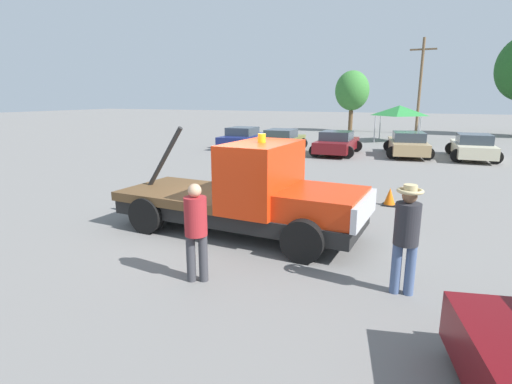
# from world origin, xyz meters

# --- Properties ---
(ground_plane) EXTENTS (160.00, 160.00, 0.00)m
(ground_plane) POSITION_xyz_m (0.00, 0.00, 0.00)
(ground_plane) COLOR slate
(tow_truck) EXTENTS (6.14, 2.52, 2.51)m
(tow_truck) POSITION_xyz_m (0.38, -0.02, 0.95)
(tow_truck) COLOR black
(tow_truck) RESTS_ON ground
(person_near_truck) EXTENTS (0.42, 0.42, 1.88)m
(person_near_truck) POSITION_xyz_m (3.94, -1.71, 1.11)
(person_near_truck) COLOR #475B84
(person_near_truck) RESTS_ON ground
(person_at_hood) EXTENTS (0.40, 0.40, 1.79)m
(person_at_hood) POSITION_xyz_m (0.55, -2.69, 1.03)
(person_at_hood) COLOR #38383D
(person_at_hood) RESTS_ON ground
(parked_car_navy) EXTENTS (2.57, 4.57, 1.34)m
(parked_car_navy) POSITION_xyz_m (-7.06, 15.01, 0.65)
(parked_car_navy) COLOR navy
(parked_car_navy) RESTS_ON ground
(parked_car_olive) EXTENTS (2.61, 4.83, 1.34)m
(parked_car_olive) POSITION_xyz_m (-4.21, 14.43, 0.65)
(parked_car_olive) COLOR olive
(parked_car_olive) RESTS_ON ground
(parked_car_maroon) EXTENTS (2.51, 4.39, 1.34)m
(parked_car_maroon) POSITION_xyz_m (-0.86, 14.46, 0.65)
(parked_car_maroon) COLOR maroon
(parked_car_maroon) RESTS_ON ground
(parked_car_tan) EXTENTS (2.91, 4.89, 1.34)m
(parked_car_tan) POSITION_xyz_m (2.89, 15.56, 0.65)
(parked_car_tan) COLOR tan
(parked_car_tan) RESTS_ON ground
(parked_car_cream) EXTENTS (2.56, 4.62, 1.34)m
(parked_car_cream) POSITION_xyz_m (6.12, 15.63, 0.65)
(parked_car_cream) COLOR beige
(parked_car_cream) RESTS_ON ground
(canopy_tent_green) EXTENTS (3.00, 3.00, 2.63)m
(canopy_tent_green) POSITION_xyz_m (1.72, 23.01, 2.25)
(canopy_tent_green) COLOR #9E9EA3
(canopy_tent_green) RESTS_ON ground
(tree_center) EXTENTS (3.16, 3.16, 5.64)m
(tree_center) POSITION_xyz_m (-3.26, 30.72, 3.78)
(tree_center) COLOR brown
(tree_center) RESTS_ON ground
(traffic_cone) EXTENTS (0.40, 0.40, 0.55)m
(traffic_cone) POSITION_xyz_m (3.14, 4.06, 0.25)
(traffic_cone) COLOR black
(traffic_cone) RESTS_ON ground
(utility_pole) EXTENTS (2.20, 0.24, 8.20)m
(utility_pole) POSITION_xyz_m (2.65, 30.70, 4.36)
(utility_pole) COLOR brown
(utility_pole) RESTS_ON ground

